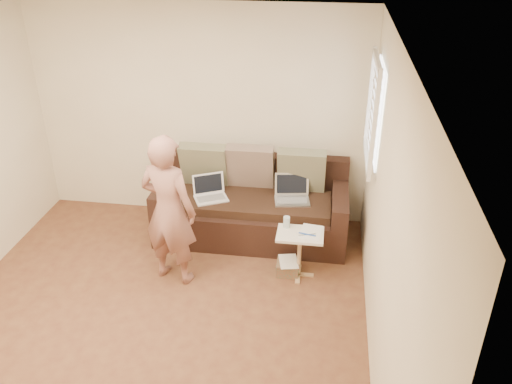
% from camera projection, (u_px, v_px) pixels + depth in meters
% --- Properties ---
extents(floor, '(4.50, 4.50, 0.00)m').
position_uv_depth(floor, '(149.00, 331.00, 4.85)').
color(floor, '#552D1F').
rests_on(floor, ground).
extents(ceiling, '(4.50, 4.50, 0.00)m').
position_uv_depth(ceiling, '(113.00, 47.00, 3.62)').
color(ceiling, white).
rests_on(ceiling, wall_back).
extents(wall_back, '(4.00, 0.00, 4.00)m').
position_uv_depth(wall_back, '(199.00, 115.00, 6.20)').
color(wall_back, beige).
rests_on(wall_back, ground).
extents(wall_right, '(0.00, 4.50, 4.50)m').
position_uv_depth(wall_right, '(386.00, 228.00, 3.98)').
color(wall_right, beige).
rests_on(wall_right, ground).
extents(window_blinds, '(0.12, 0.88, 1.08)m').
position_uv_depth(window_blinds, '(374.00, 112.00, 5.11)').
color(window_blinds, white).
rests_on(window_blinds, wall_right).
extents(sofa, '(2.20, 0.95, 0.85)m').
position_uv_depth(sofa, '(252.00, 203.00, 6.11)').
color(sofa, black).
rests_on(sofa, ground).
extents(pillow_left, '(0.55, 0.29, 0.57)m').
position_uv_depth(pillow_left, '(204.00, 165.00, 6.18)').
color(pillow_left, '#66664B').
rests_on(pillow_left, sofa).
extents(pillow_mid, '(0.55, 0.27, 0.57)m').
position_uv_depth(pillow_mid, '(251.00, 167.00, 6.14)').
color(pillow_mid, '#7A5F57').
rests_on(pillow_mid, sofa).
extents(pillow_right, '(0.55, 0.28, 0.57)m').
position_uv_depth(pillow_right, '(302.00, 171.00, 6.04)').
color(pillow_right, '#66664B').
rests_on(pillow_right, sofa).
extents(laptop_silver, '(0.43, 0.34, 0.26)m').
position_uv_depth(laptop_silver, '(292.00, 201.00, 5.95)').
color(laptop_silver, '#B7BABC').
rests_on(laptop_silver, sofa).
extents(laptop_white, '(0.44, 0.40, 0.27)m').
position_uv_depth(laptop_white, '(211.00, 199.00, 5.99)').
color(laptop_white, white).
rests_on(laptop_white, sofa).
extents(person, '(0.67, 0.54, 1.62)m').
position_uv_depth(person, '(169.00, 211.00, 5.19)').
color(person, '#914F51').
rests_on(person, ground).
extents(side_table, '(0.48, 0.34, 0.53)m').
position_uv_depth(side_table, '(299.00, 255.00, 5.47)').
color(side_table, silver).
rests_on(side_table, ground).
extents(drinking_glass, '(0.07, 0.07, 0.12)m').
position_uv_depth(drinking_glass, '(287.00, 222.00, 5.43)').
color(drinking_glass, silver).
rests_on(drinking_glass, side_table).
extents(scissors, '(0.19, 0.12, 0.02)m').
position_uv_depth(scissors, '(307.00, 235.00, 5.31)').
color(scissors, silver).
rests_on(scissors, side_table).
extents(paper_on_table, '(0.25, 0.33, 0.00)m').
position_uv_depth(paper_on_table, '(311.00, 232.00, 5.36)').
color(paper_on_table, white).
rests_on(paper_on_table, side_table).
extents(striped_box, '(0.24, 0.24, 0.15)m').
position_uv_depth(striped_box, '(288.00, 267.00, 5.59)').
color(striped_box, red).
rests_on(striped_box, ground).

